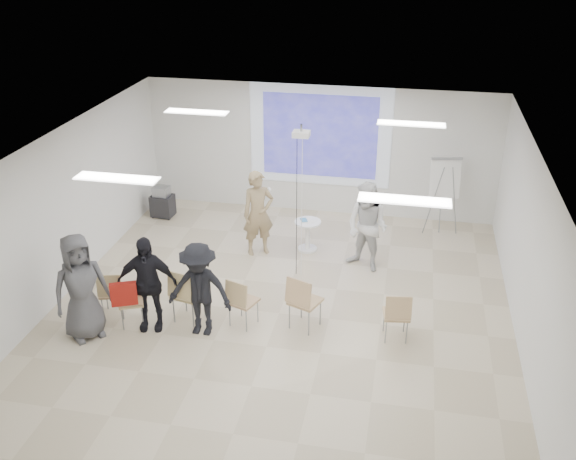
% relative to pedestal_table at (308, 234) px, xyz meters
% --- Properties ---
extents(floor, '(8.00, 9.00, 0.10)m').
position_rel_pedestal_table_xyz_m(floor, '(-0.08, -2.48, -0.43)').
color(floor, beige).
rests_on(floor, ground).
extents(ceiling, '(8.00, 9.00, 0.10)m').
position_rel_pedestal_table_xyz_m(ceiling, '(-0.08, -2.48, 2.67)').
color(ceiling, white).
rests_on(ceiling, wall_back).
extents(wall_back, '(8.00, 0.10, 3.00)m').
position_rel_pedestal_table_xyz_m(wall_back, '(-0.08, 2.07, 1.12)').
color(wall_back, silver).
rests_on(wall_back, floor).
extents(wall_left, '(0.10, 9.00, 3.00)m').
position_rel_pedestal_table_xyz_m(wall_left, '(-4.13, -2.48, 1.12)').
color(wall_left, silver).
rests_on(wall_left, floor).
extents(wall_right, '(0.10, 9.00, 3.00)m').
position_rel_pedestal_table_xyz_m(wall_right, '(3.97, -2.48, 1.12)').
color(wall_right, silver).
rests_on(wall_right, floor).
extents(projection_halo, '(3.20, 0.01, 2.30)m').
position_rel_pedestal_table_xyz_m(projection_halo, '(-0.08, 2.01, 1.47)').
color(projection_halo, silver).
rests_on(projection_halo, wall_back).
extents(projection_image, '(2.60, 0.01, 1.90)m').
position_rel_pedestal_table_xyz_m(projection_image, '(-0.08, 1.99, 1.47)').
color(projection_image, '#2E2E9E').
rests_on(projection_image, wall_back).
extents(pedestal_table, '(0.72, 0.72, 0.68)m').
position_rel_pedestal_table_xyz_m(pedestal_table, '(0.00, 0.00, 0.00)').
color(pedestal_table, white).
rests_on(pedestal_table, floor).
extents(player_left, '(0.89, 0.80, 2.02)m').
position_rel_pedestal_table_xyz_m(player_left, '(-0.97, -0.31, 0.63)').
color(player_left, '#9F8861').
rests_on(player_left, floor).
extents(player_right, '(1.21, 1.13, 1.99)m').
position_rel_pedestal_table_xyz_m(player_right, '(1.25, -0.54, 0.62)').
color(player_right, white).
rests_on(player_right, floor).
extents(controller_left, '(0.09, 0.12, 0.04)m').
position_rel_pedestal_table_xyz_m(controller_left, '(-0.79, -0.06, 0.95)').
color(controller_left, white).
rests_on(controller_left, player_left).
extents(controller_right, '(0.09, 0.12, 0.04)m').
position_rel_pedestal_table_xyz_m(controller_right, '(1.07, -0.29, 0.97)').
color(controller_right, white).
rests_on(controller_right, player_right).
extents(chair_far_left, '(0.51, 0.53, 0.88)m').
position_rel_pedestal_table_xyz_m(chair_far_left, '(-2.88, -3.13, 0.14)').
color(chair_far_left, tan).
rests_on(chair_far_left, floor).
extents(chair_left_mid, '(0.55, 0.56, 0.87)m').
position_rel_pedestal_table_xyz_m(chair_left_mid, '(-2.44, -3.33, 0.14)').
color(chair_left_mid, tan).
rests_on(chair_left_mid, floor).
extents(chair_left_inner, '(0.57, 0.60, 1.01)m').
position_rel_pedestal_table_xyz_m(chair_left_inner, '(-1.58, -3.04, 0.22)').
color(chair_left_inner, tan).
rests_on(chair_left_inner, floor).
extents(chair_center, '(0.55, 0.57, 0.91)m').
position_rel_pedestal_table_xyz_m(chair_center, '(-0.63, -2.99, 0.16)').
color(chair_center, tan).
rests_on(chair_center, floor).
extents(chair_right_inner, '(0.62, 0.64, 1.01)m').
position_rel_pedestal_table_xyz_m(chair_right_inner, '(0.40, -2.86, 0.22)').
color(chair_right_inner, tan).
rests_on(chair_right_inner, floor).
extents(chair_right_far, '(0.48, 0.51, 0.90)m').
position_rel_pedestal_table_xyz_m(chair_right_far, '(1.96, -2.88, 0.15)').
color(chair_right_far, tan).
rests_on(chair_right_far, floor).
extents(red_jacket, '(0.43, 0.26, 0.41)m').
position_rel_pedestal_table_xyz_m(red_jacket, '(-2.47, -3.48, 0.34)').
color(red_jacket, '#A21B13').
rests_on(red_jacket, chair_left_mid).
extents(laptop, '(0.42, 0.34, 0.03)m').
position_rel_pedestal_table_xyz_m(laptop, '(-1.56, -2.93, 0.16)').
color(laptop, black).
rests_on(laptop, chair_left_inner).
extents(audience_left, '(1.24, 0.89, 1.94)m').
position_rel_pedestal_table_xyz_m(audience_left, '(-2.13, -3.29, 0.59)').
color(audience_left, black).
rests_on(audience_left, floor).
extents(audience_mid, '(1.23, 0.69, 1.88)m').
position_rel_pedestal_table_xyz_m(audience_mid, '(-1.23, -3.28, 0.56)').
color(audience_mid, black).
rests_on(audience_mid, floor).
extents(audience_outer, '(1.18, 1.19, 2.07)m').
position_rel_pedestal_table_xyz_m(audience_outer, '(-3.08, -3.73, 0.66)').
color(audience_outer, '#505155').
rests_on(audience_outer, floor).
extents(flipchart_easel, '(0.75, 0.58, 1.76)m').
position_rel_pedestal_table_xyz_m(flipchart_easel, '(2.72, 1.33, 0.92)').
color(flipchart_easel, gray).
rests_on(flipchart_easel, floor).
extents(av_cart, '(0.52, 0.43, 0.74)m').
position_rel_pedestal_table_xyz_m(av_cart, '(-3.58, 1.00, -0.04)').
color(av_cart, black).
rests_on(av_cart, floor).
extents(ceiling_projector, '(0.30, 0.25, 3.00)m').
position_rel_pedestal_table_xyz_m(ceiling_projector, '(0.02, -0.98, 2.31)').
color(ceiling_projector, white).
rests_on(ceiling_projector, ceiling).
extents(fluor_panel_nw, '(1.20, 0.30, 0.02)m').
position_rel_pedestal_table_xyz_m(fluor_panel_nw, '(-2.08, -0.48, 2.59)').
color(fluor_panel_nw, white).
rests_on(fluor_panel_nw, ceiling).
extents(fluor_panel_ne, '(1.20, 0.30, 0.02)m').
position_rel_pedestal_table_xyz_m(fluor_panel_ne, '(1.92, -0.48, 2.59)').
color(fluor_panel_ne, white).
rests_on(fluor_panel_ne, ceiling).
extents(fluor_panel_sw, '(1.20, 0.30, 0.02)m').
position_rel_pedestal_table_xyz_m(fluor_panel_sw, '(-2.08, -3.98, 2.59)').
color(fluor_panel_sw, white).
rests_on(fluor_panel_sw, ceiling).
extents(fluor_panel_se, '(1.20, 0.30, 0.02)m').
position_rel_pedestal_table_xyz_m(fluor_panel_se, '(1.92, -3.98, 2.59)').
color(fluor_panel_se, white).
rests_on(fluor_panel_se, ceiling).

